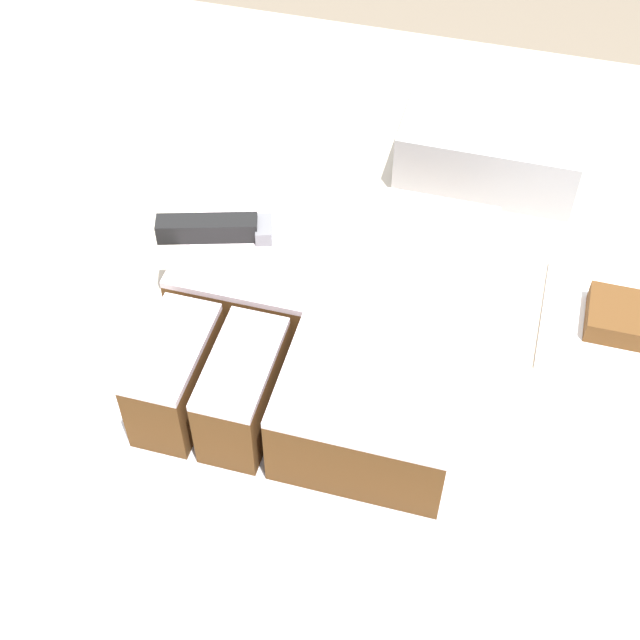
# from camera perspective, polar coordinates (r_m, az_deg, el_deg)

# --- Properties ---
(ground_plane) EXTENTS (8.00, 8.00, 0.00)m
(ground_plane) POSITION_cam_1_polar(r_m,az_deg,el_deg) (1.77, -1.99, -19.40)
(ground_plane) COLOR #7F705B
(countertop) EXTENTS (1.40, 1.10, 0.94)m
(countertop) POSITION_cam_1_polar(r_m,az_deg,el_deg) (1.35, -2.53, -12.00)
(countertop) COLOR beige
(countertop) RESTS_ON ground_plane
(cake_board) EXTENTS (0.35, 0.37, 0.01)m
(cake_board) POSITION_cam_1_polar(r_m,az_deg,el_deg) (0.90, 0.00, -1.95)
(cake_board) COLOR silver
(cake_board) RESTS_ON countertop
(cake) EXTENTS (0.30, 0.32, 0.09)m
(cake) POSITION_cam_1_polar(r_m,az_deg,el_deg) (0.87, 0.34, 0.16)
(cake) COLOR brown
(cake) RESTS_ON cake_board
(knife) EXTENTS (0.27, 0.10, 0.02)m
(knife) POSITION_cam_1_polar(r_m,az_deg,el_deg) (0.88, -4.96, 5.80)
(knife) COLOR silver
(knife) RESTS_ON cake
(paper_napkin) EXTENTS (0.15, 0.15, 0.01)m
(paper_napkin) POSITION_cam_1_polar(r_m,az_deg,el_deg) (0.97, 18.39, -0.39)
(paper_napkin) COLOR white
(paper_napkin) RESTS_ON countertop
(brownie) EXTENTS (0.07, 0.07, 0.02)m
(brownie) POSITION_cam_1_polar(r_m,az_deg,el_deg) (0.96, 18.60, 0.21)
(brownie) COLOR brown
(brownie) RESTS_ON paper_napkin
(storage_box) EXTENTS (0.21, 0.19, 0.08)m
(storage_box) POSITION_cam_1_polar(r_m,az_deg,el_deg) (1.13, 11.08, 11.68)
(storage_box) COLOR #B2B2B7
(storage_box) RESTS_ON countertop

